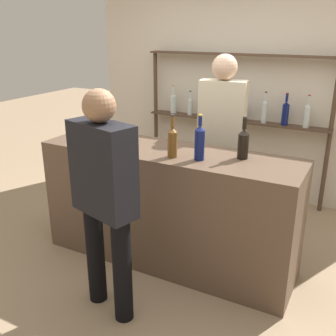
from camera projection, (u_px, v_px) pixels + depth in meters
ground_plane at (168, 258)px, 3.69m from camera, size 16.00×16.00×0.00m
bar_counter at (168, 207)px, 3.51m from camera, size 2.28×0.64×1.06m
back_wall at (241, 83)px, 4.81m from camera, size 3.88×0.12×2.80m
back_shelf at (235, 104)px, 4.74m from camera, size 2.26×0.18×1.75m
counter_bottle_0 at (172, 141)px, 3.12m from camera, size 0.08×0.08×0.35m
counter_bottle_1 at (243, 143)px, 3.09m from camera, size 0.09×0.09×0.34m
counter_bottle_2 at (200, 142)px, 3.05m from camera, size 0.08×0.08×0.36m
wine_glass at (134, 135)px, 3.39m from camera, size 0.07×0.07×0.15m
customer_center at (104, 191)px, 2.72m from camera, size 0.54×0.34×1.68m
server_behind_counter at (222, 132)px, 3.83m from camera, size 0.46×0.25×1.82m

